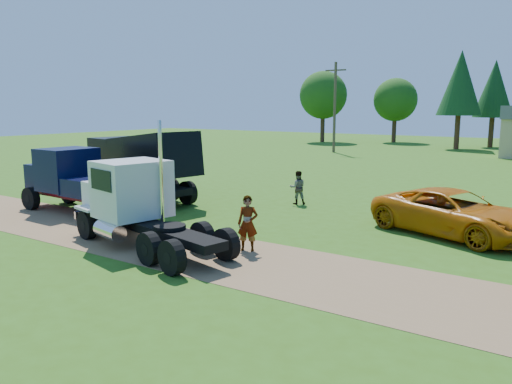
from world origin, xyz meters
The scene contains 8 objects.
ground centered at (0.00, 0.00, 0.00)m, with size 140.00×140.00×0.00m, color #325913.
dirt_track centered at (0.00, 0.00, 0.01)m, with size 120.00×4.20×0.01m, color brown.
white_semi_tractor centered at (-4.88, -0.42, 1.42)m, with size 7.04×3.63×4.16m.
black_dump_truck centered at (-10.66, 5.20, 1.93)m, with size 8.27×3.84×3.51m.
navy_truck centered at (-10.87, 1.78, 1.42)m, with size 6.51×2.43×2.78m.
orange_pickup centered at (3.92, 6.68, 0.82)m, with size 2.72×5.90×1.64m, color #C46609.
spectator_a centered at (-1.10, 0.92, 0.90)m, with size 0.66×0.43×1.80m, color #999999.
spectator_b centered at (-3.61, 8.70, 0.80)m, with size 0.77×0.60×1.59m, color #999999.
Camera 1 is at (7.74, -11.83, 4.57)m, focal length 35.00 mm.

